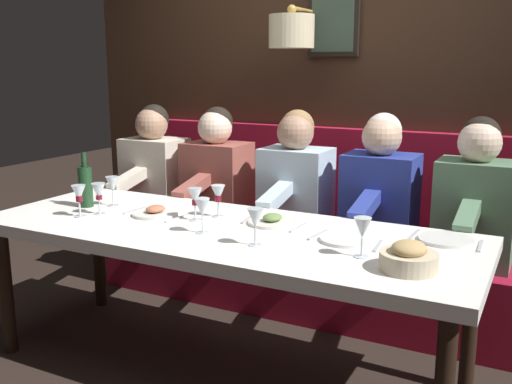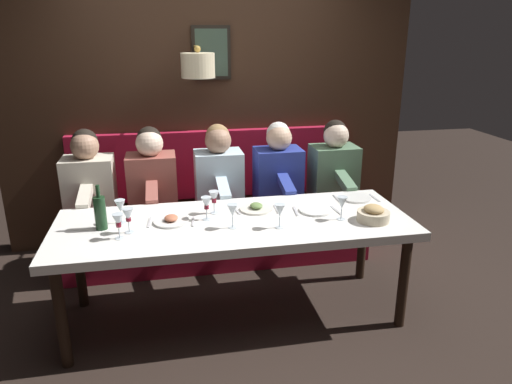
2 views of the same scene
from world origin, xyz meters
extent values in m
plane|color=black|center=(0.00, 0.00, 0.00)|extent=(12.00, 12.00, 0.00)
cube|color=silver|center=(0.00, 0.00, 0.71)|extent=(0.90, 2.42, 0.06)
cylinder|color=black|center=(-0.35, -1.11, 0.34)|extent=(0.07, 0.07, 0.68)
cylinder|color=black|center=(-0.35, 1.11, 0.34)|extent=(0.07, 0.07, 0.68)
cylinder|color=black|center=(0.35, -1.11, 0.34)|extent=(0.07, 0.07, 0.68)
cylinder|color=black|center=(0.35, 1.11, 0.34)|extent=(0.07, 0.07, 0.68)
cube|color=maroon|center=(0.89, 0.00, 0.23)|extent=(0.52, 2.62, 0.45)
cube|color=#382316|center=(1.48, 0.00, 1.45)|extent=(0.10, 3.82, 2.90)
cube|color=maroon|center=(1.39, 0.00, 0.77)|extent=(0.10, 2.62, 0.64)
cube|color=black|center=(1.42, -0.02, 1.79)|extent=(0.04, 0.35, 0.47)
cube|color=#384C3D|center=(1.40, -0.02, 1.79)|extent=(0.01, 0.29, 0.41)
cylinder|color=#A37F38|center=(1.25, 0.13, 1.84)|extent=(0.35, 0.02, 0.02)
cylinder|color=beige|center=(1.08, 0.13, 1.70)|extent=(0.28, 0.28, 0.20)
sphere|color=#A37F38|center=(1.08, 0.13, 1.83)|extent=(0.06, 0.06, 0.06)
cube|color=#567A5B|center=(0.89, -1.03, 0.73)|extent=(0.30, 0.40, 0.56)
sphere|color=beige|center=(0.87, -1.03, 1.11)|extent=(0.22, 0.22, 0.22)
sphere|color=black|center=(0.90, -1.03, 1.14)|extent=(0.20, 0.20, 0.20)
cube|color=#567A5B|center=(0.60, -1.03, 0.77)|extent=(0.33, 0.09, 0.14)
cube|color=#283893|center=(0.89, -0.52, 0.73)|extent=(0.30, 0.40, 0.56)
sphere|color=#D1A889|center=(0.87, -0.52, 1.11)|extent=(0.22, 0.22, 0.22)
sphere|color=silver|center=(0.90, -0.52, 1.14)|extent=(0.20, 0.20, 0.20)
cube|color=#283893|center=(0.60, -0.52, 0.77)|extent=(0.33, 0.09, 0.14)
cube|color=silver|center=(0.89, 0.00, 0.73)|extent=(0.30, 0.40, 0.56)
sphere|color=#A37A60|center=(0.87, 0.00, 1.11)|extent=(0.22, 0.22, 0.22)
sphere|color=#937047|center=(0.90, 0.00, 1.14)|extent=(0.20, 0.20, 0.20)
cube|color=silver|center=(0.60, 0.00, 0.77)|extent=(0.33, 0.09, 0.14)
cube|color=#934C42|center=(0.89, 0.56, 0.73)|extent=(0.30, 0.40, 0.56)
sphere|color=beige|center=(0.87, 0.56, 1.11)|extent=(0.22, 0.22, 0.22)
sphere|color=black|center=(0.90, 0.56, 1.14)|extent=(0.20, 0.20, 0.20)
cube|color=#934C42|center=(0.60, 0.56, 0.77)|extent=(0.33, 0.09, 0.14)
cube|color=beige|center=(0.89, 1.06, 0.73)|extent=(0.30, 0.40, 0.56)
sphere|color=#A37A60|center=(0.87, 1.06, 1.11)|extent=(0.22, 0.22, 0.22)
sphere|color=black|center=(0.90, 1.06, 1.14)|extent=(0.20, 0.20, 0.20)
cube|color=beige|center=(0.60, 1.06, 0.77)|extent=(0.33, 0.09, 0.14)
cylinder|color=silver|center=(0.26, -0.99, 0.75)|extent=(0.24, 0.24, 0.01)
cube|color=silver|center=(0.24, -1.13, 0.74)|extent=(0.17, 0.02, 0.01)
cube|color=silver|center=(0.28, -0.84, 0.74)|extent=(0.18, 0.02, 0.01)
cylinder|color=white|center=(0.07, -0.60, 0.75)|extent=(0.24, 0.24, 0.01)
cube|color=silver|center=(0.05, -0.75, 0.74)|extent=(0.17, 0.03, 0.01)
cube|color=silver|center=(0.09, -0.46, 0.74)|extent=(0.18, 0.04, 0.01)
cylinder|color=silver|center=(0.05, 0.42, 0.75)|extent=(0.24, 0.24, 0.01)
ellipsoid|color=#B76647|center=(0.05, 0.42, 0.77)|extent=(0.11, 0.09, 0.04)
cube|color=silver|center=(0.03, 0.28, 0.74)|extent=(0.17, 0.03, 0.01)
cube|color=silver|center=(0.07, 0.57, 0.74)|extent=(0.18, 0.03, 0.01)
cylinder|color=silver|center=(0.17, -0.19, 0.75)|extent=(0.24, 0.24, 0.01)
ellipsoid|color=#668447|center=(0.17, -0.19, 0.77)|extent=(0.11, 0.09, 0.04)
cube|color=silver|center=(0.15, -0.33, 0.74)|extent=(0.17, 0.02, 0.01)
cube|color=silver|center=(0.19, -0.04, 0.74)|extent=(0.18, 0.04, 0.01)
cylinder|color=silver|center=(0.17, 0.12, 0.74)|extent=(0.06, 0.06, 0.00)
cylinder|color=silver|center=(0.17, 0.12, 0.78)|extent=(0.01, 0.01, 0.07)
cone|color=silver|center=(0.17, 0.12, 0.86)|extent=(0.07, 0.07, 0.08)
cylinder|color=maroon|center=(0.17, 0.12, 0.84)|extent=(0.03, 0.03, 0.03)
cylinder|color=silver|center=(0.06, 0.18, 0.74)|extent=(0.06, 0.06, 0.00)
cylinder|color=silver|center=(0.06, 0.18, 0.78)|extent=(0.01, 0.01, 0.07)
cone|color=silver|center=(0.06, 0.18, 0.86)|extent=(0.07, 0.07, 0.08)
cylinder|color=maroon|center=(0.06, 0.18, 0.83)|extent=(0.03, 0.03, 0.03)
cylinder|color=silver|center=(-0.18, -0.27, 0.74)|extent=(0.06, 0.06, 0.00)
cylinder|color=silver|center=(-0.18, -0.27, 0.78)|extent=(0.01, 0.01, 0.07)
cone|color=silver|center=(-0.18, -0.27, 0.86)|extent=(0.07, 0.07, 0.08)
cylinder|color=silver|center=(-0.12, 0.03, 0.74)|extent=(0.06, 0.06, 0.00)
cylinder|color=silver|center=(-0.12, 0.03, 0.78)|extent=(0.01, 0.01, 0.07)
cone|color=silver|center=(-0.12, 0.03, 0.86)|extent=(0.07, 0.07, 0.08)
cylinder|color=silver|center=(-0.07, 0.69, 0.74)|extent=(0.06, 0.06, 0.00)
cylinder|color=silver|center=(-0.07, 0.69, 0.78)|extent=(0.01, 0.01, 0.07)
cone|color=silver|center=(-0.07, 0.69, 0.86)|extent=(0.07, 0.07, 0.08)
cylinder|color=maroon|center=(-0.07, 0.69, 0.83)|extent=(0.03, 0.03, 0.02)
cylinder|color=silver|center=(-0.15, 0.75, 0.74)|extent=(0.06, 0.06, 0.00)
cylinder|color=silver|center=(-0.15, 0.75, 0.78)|extent=(0.01, 0.01, 0.07)
cone|color=silver|center=(-0.15, 0.75, 0.86)|extent=(0.07, 0.07, 0.08)
cylinder|color=maroon|center=(-0.15, 0.75, 0.83)|extent=(0.03, 0.03, 0.03)
cylinder|color=silver|center=(0.11, 0.75, 0.74)|extent=(0.06, 0.06, 0.00)
cylinder|color=silver|center=(0.11, 0.75, 0.78)|extent=(0.01, 0.01, 0.07)
cone|color=silver|center=(0.11, 0.75, 0.86)|extent=(0.07, 0.07, 0.08)
cylinder|color=silver|center=(-0.12, -0.72, 0.74)|extent=(0.06, 0.06, 0.00)
cylinder|color=silver|center=(-0.12, -0.72, 0.78)|extent=(0.01, 0.01, 0.07)
cone|color=silver|center=(-0.12, -0.72, 0.86)|extent=(0.07, 0.07, 0.08)
cylinder|color=#19381E|center=(0.03, 0.87, 0.85)|extent=(0.08, 0.08, 0.22)
cylinder|color=#19381E|center=(0.03, 0.87, 1.00)|extent=(0.03, 0.03, 0.08)
cylinder|color=beige|center=(-0.19, -0.93, 0.78)|extent=(0.22, 0.22, 0.07)
ellipsoid|color=tan|center=(-0.19, -0.93, 0.83)|extent=(0.15, 0.13, 0.06)
camera|label=1|loc=(-2.30, -1.37, 1.49)|focal=40.81mm
camera|label=2|loc=(-2.98, 0.44, 1.96)|focal=33.31mm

